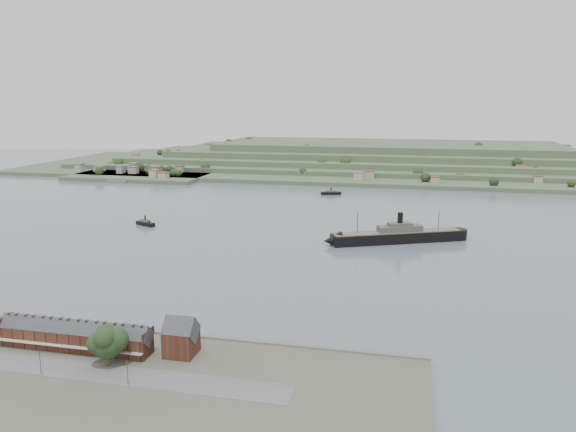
% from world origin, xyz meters
% --- Properties ---
extents(ground, '(1400.00, 1400.00, 0.00)m').
position_xyz_m(ground, '(0.00, 0.00, 0.00)').
color(ground, slate).
rests_on(ground, ground).
extents(near_shore, '(220.00, 80.00, 2.60)m').
position_xyz_m(near_shore, '(0.00, -186.75, 1.01)').
color(near_shore, '#4C5142').
rests_on(near_shore, ground).
extents(terrace_row, '(55.60, 9.80, 11.07)m').
position_xyz_m(terrace_row, '(-10.00, -168.02, 6.84)').
color(terrace_row, '#402017').
rests_on(terrace_row, ground).
extents(gabled_building, '(10.40, 10.18, 14.09)m').
position_xyz_m(gabled_building, '(27.50, -164.00, 8.19)').
color(gabled_building, '#402017').
rests_on(gabled_building, ground).
extents(far_peninsula, '(760.00, 309.00, 30.00)m').
position_xyz_m(far_peninsula, '(27.91, 393.10, 11.88)').
color(far_peninsula, '#3C5538').
rests_on(far_peninsula, ground).
extents(steamship, '(87.99, 47.12, 22.50)m').
position_xyz_m(steamship, '(90.84, 13.86, 4.15)').
color(steamship, black).
rests_on(steamship, ground).
extents(tugboat, '(16.29, 10.55, 7.19)m').
position_xyz_m(tugboat, '(-80.88, 23.68, 1.75)').
color(tugboat, black).
rests_on(tugboat, ground).
extents(ferry_west, '(16.58, 7.59, 6.01)m').
position_xyz_m(ferry_west, '(-248.64, 225.00, 1.45)').
color(ferry_west, black).
rests_on(ferry_west, ground).
extents(ferry_east, '(19.44, 10.23, 7.02)m').
position_xyz_m(ferry_east, '(26.84, 181.52, 1.69)').
color(ferry_east, black).
rests_on(ferry_east, ground).
extents(fig_tree, '(12.49, 10.82, 13.94)m').
position_xyz_m(fig_tree, '(7.97, -177.41, 10.51)').
color(fig_tree, '#4A3622').
rests_on(fig_tree, ground).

